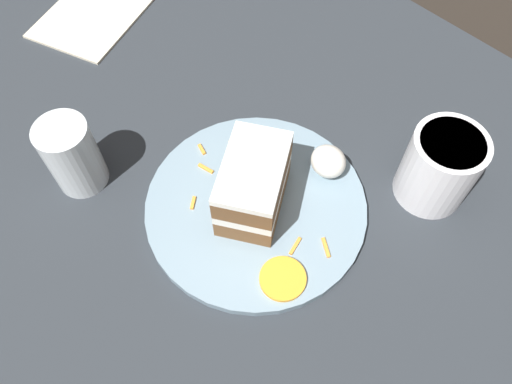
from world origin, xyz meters
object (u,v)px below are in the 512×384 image
cream_dollop (328,161)px  coffee_mug (440,166)px  drinking_glass (74,159)px  orange_garnish (283,279)px  plate (256,206)px  cake_slice (256,182)px  menu_card (107,0)px

cream_dollop → coffee_mug: 0.13m
drinking_glass → coffee_mug: coffee_mug is taller
cream_dollop → drinking_glass: 0.31m
cream_dollop → drinking_glass: bearing=46.0°
cream_dollop → orange_garnish: bearing=113.3°
drinking_glass → coffee_mug: (-0.32, -0.30, 0.01)m
plate → coffee_mug: bearing=-127.2°
plate → cake_slice: 0.05m
coffee_mug → plate: bearing=52.8°
drinking_glass → orange_garnish: bearing=-164.2°
cake_slice → drinking_glass: 0.22m
orange_garnish → drinking_glass: size_ratio=0.53×
cake_slice → menu_card: 0.46m
cream_dollop → drinking_glass: (0.21, 0.22, 0.01)m
cake_slice → coffee_mug: 0.22m
cake_slice → menu_card: bearing=136.0°
cream_dollop → plate: bearing=74.1°
coffee_mug → menu_card: 0.59m
plate → coffee_mug: (-0.13, -0.17, 0.05)m
plate → orange_garnish: bearing=152.5°
menu_card → plate: bearing=-33.0°
plate → cake_slice: bearing=-41.9°
plate → orange_garnish: (-0.09, 0.05, 0.01)m
coffee_mug → orange_garnish: bearing=79.3°
menu_card → cream_dollop: bearing=-20.7°
orange_garnish → menu_card: size_ratio=0.20×
cream_dollop → coffee_mug: bearing=-143.9°
cream_dollop → orange_garnish: size_ratio=0.86×
cake_slice → drinking_glass: (0.18, 0.13, -0.01)m
orange_garnish → menu_card: bearing=-15.3°
cream_dollop → drinking_glass: drinking_glass is taller
plate → drinking_glass: size_ratio=2.73×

